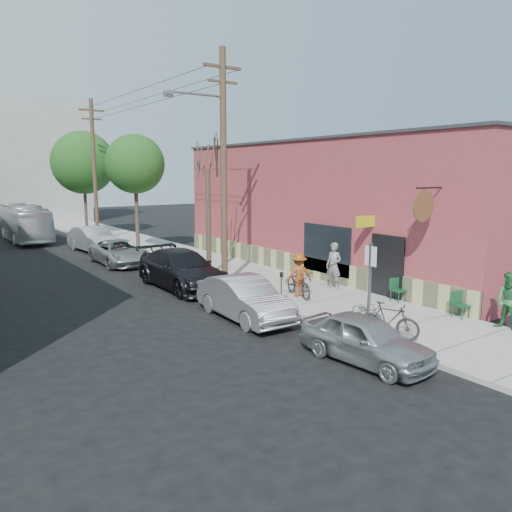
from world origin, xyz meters
TOP-DOWN VIEW (x-y plane):
  - ground at (0.00, 0.00)m, footprint 120.00×120.00m
  - sidewalk at (4.25, 11.00)m, footprint 4.50×58.00m
  - cafe_building at (8.99, 4.99)m, footprint 6.60×20.20m
  - sign_post at (2.35, -3.80)m, footprint 0.07×0.45m
  - parking_meter_near at (2.25, 0.37)m, footprint 0.14×0.14m
  - parking_meter_far at (2.25, 9.75)m, footprint 0.14×0.14m
  - utility_pole_near at (2.39, 4.71)m, footprint 3.57×0.28m
  - utility_pole_far at (2.45, 22.43)m, footprint 1.80×0.28m
  - tree_bare at (2.80, 6.71)m, footprint 0.24×0.24m
  - tree_leafy_mid at (2.80, 15.61)m, footprint 3.60×3.60m
  - tree_leafy_far at (2.80, 26.24)m, footprint 4.88×4.88m
  - patio_chair_a at (6.20, -1.80)m, footprint 0.57×0.57m
  - patio_chair_b at (6.20, -4.45)m, footprint 0.63×0.63m
  - patron_grey at (5.65, 1.16)m, footprint 0.59×0.79m
  - patron_green at (6.20, -6.08)m, footprint 0.72×0.91m
  - cyclist at (3.62, 1.01)m, footprint 1.26×0.95m
  - cyclist_bike at (3.62, 1.01)m, footprint 1.16×2.12m
  - parked_bike_a at (2.52, -4.46)m, footprint 1.23×1.85m
  - parked_bike_b at (2.85, -3.31)m, footprint 0.93×1.78m
  - car_0 at (0.80, -5.12)m, footprint 1.84×3.90m
  - car_1 at (0.39, 0.06)m, footprint 1.72×4.48m
  - car_2 at (0.80, 5.61)m, footprint 2.34×5.69m
  - car_3 at (0.56, 12.69)m, footprint 2.33×4.91m
  - car_4 at (0.80, 18.05)m, footprint 2.16×5.00m
  - bus at (-1.83, 26.39)m, footprint 2.27×9.61m

SIDE VIEW (x-z plane):
  - ground at x=0.00m, z-range 0.00..0.00m
  - sidewalk at x=4.25m, z-range 0.00..0.15m
  - patio_chair_a at x=6.20m, z-range 0.15..1.03m
  - patio_chair_b at x=6.20m, z-range 0.15..1.03m
  - parked_bike_b at x=2.85m, z-range 0.15..1.04m
  - car_0 at x=0.80m, z-range 0.00..1.29m
  - car_3 at x=0.56m, z-range 0.00..1.35m
  - cyclist_bike at x=3.62m, z-range 0.15..1.20m
  - parked_bike_a at x=2.52m, z-range 0.15..1.24m
  - car_1 at x=0.39m, z-range 0.00..1.45m
  - car_4 at x=0.80m, z-range 0.00..1.60m
  - car_2 at x=0.80m, z-range 0.00..1.65m
  - parking_meter_near at x=2.25m, z-range 0.36..1.60m
  - parking_meter_far at x=2.25m, z-range 0.36..1.60m
  - cyclist at x=3.62m, z-range 0.15..1.89m
  - patron_green at x=6.20m, z-range 0.15..1.98m
  - patron_grey at x=5.65m, z-range 0.15..2.13m
  - bus at x=-1.83m, z-range 0.00..2.68m
  - sign_post at x=2.35m, z-range 0.43..3.23m
  - tree_bare at x=2.80m, z-range 0.15..5.14m
  - cafe_building at x=8.99m, z-range 0.00..6.61m
  - utility_pole_far at x=2.45m, z-range 0.34..10.34m
  - utility_pole_near at x=2.39m, z-range 0.41..10.41m
  - tree_leafy_mid at x=2.80m, z-range 1.93..9.11m
  - tree_leafy_far at x=2.80m, z-range 1.75..9.83m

